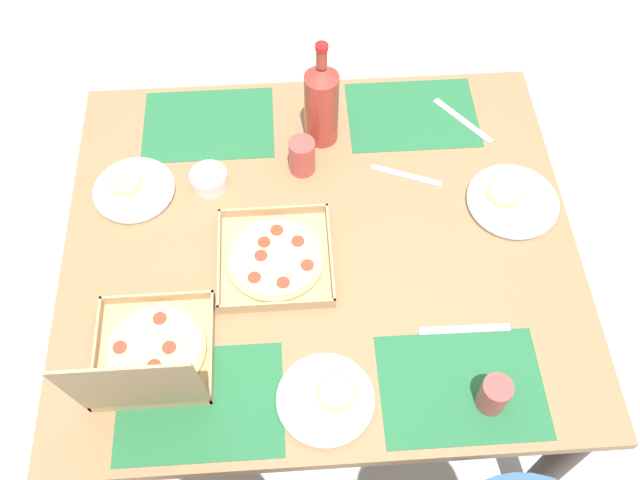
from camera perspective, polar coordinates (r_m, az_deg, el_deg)
ground_plane at (r=2.37m, az=0.00°, el=-9.49°), size 6.00×6.00×0.00m
dining_table at (r=1.82m, az=0.00°, el=-1.77°), size 1.27×1.10×0.73m
placemat_near_left at (r=2.00m, az=7.54°, el=10.13°), size 0.36×0.26×0.00m
placemat_near_right at (r=1.99m, az=-9.09°, el=9.32°), size 0.36×0.26×0.00m
placemat_far_left at (r=1.59m, az=11.49°, el=-11.66°), size 0.36×0.26×0.00m
placemat_far_right at (r=1.57m, az=-9.76°, el=-12.97°), size 0.36×0.26×0.00m
pizza_box_corner_right at (r=1.58m, az=-13.67°, el=-9.32°), size 0.26×0.30×0.30m
pizza_box_edge_far at (r=1.69m, az=-3.67°, el=-1.51°), size 0.27×0.27×0.04m
plate_middle at (r=1.87m, az=-15.00°, el=3.98°), size 0.21×0.21×0.03m
plate_far_left at (r=1.54m, az=0.53°, el=-12.88°), size 0.21×0.21×0.03m
plate_near_left at (r=1.85m, az=15.37°, el=3.10°), size 0.23×0.23×0.03m
soda_bottle at (r=1.84m, az=0.13°, el=11.21°), size 0.09×0.09×0.32m
cup_clear_right at (r=1.82m, az=-1.47°, el=6.87°), size 0.07×0.07×0.10m
cup_dark at (r=1.55m, az=14.03°, el=-12.17°), size 0.06×0.06×0.09m
condiment_bowl at (r=1.83m, az=-9.04°, el=4.90°), size 0.10×0.10×0.05m
knife_by_far_left at (r=2.01m, az=11.57°, el=9.54°), size 0.14×0.18×0.00m
fork_by_far_right at (r=1.86m, az=7.05°, el=5.25°), size 0.18×0.09×0.00m
knife_by_near_right at (r=1.64m, az=11.72°, el=-7.16°), size 0.21×0.02×0.00m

